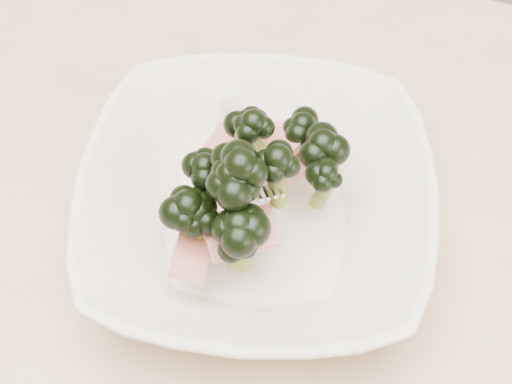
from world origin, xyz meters
TOP-DOWN VIEW (x-y plane):
  - dining_table at (0.00, 0.00)m, footprint 1.20×0.80m
  - broccoli_dish at (0.08, 0.08)m, footprint 0.31×0.31m

SIDE VIEW (x-z plane):
  - dining_table at x=0.00m, z-range 0.28..1.03m
  - broccoli_dish at x=0.08m, z-range 0.73..0.85m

